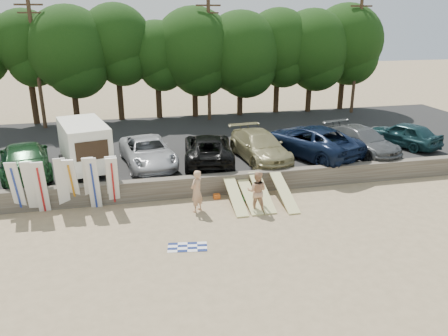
{
  "coord_description": "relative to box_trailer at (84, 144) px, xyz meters",
  "views": [
    {
      "loc": [
        -4.18,
        -16.57,
        8.39
      ],
      "look_at": [
        0.22,
        3.0,
        1.32
      ],
      "focal_mm": 35.0,
      "sensor_mm": 36.0,
      "label": 1
    }
  ],
  "objects": [
    {
      "name": "beachgoer_a",
      "position": [
        5.0,
        -4.63,
        -1.17
      ],
      "size": [
        0.84,
        0.83,
        1.95
      ],
      "primitive_type": "imported",
      "rotation": [
        0.0,
        0.0,
        3.9
      ],
      "color": "tan",
      "rests_on": "ground"
    },
    {
      "name": "car_6",
      "position": [
        15.45,
        -0.34,
        -0.68
      ],
      "size": [
        3.23,
        5.57,
        1.52
      ],
      "primitive_type": "imported",
      "rotation": [
        0.0,
        0.0,
        0.22
      ],
      "color": "#4F5254",
      "rests_on": "parking_lot"
    },
    {
      "name": "car_4",
      "position": [
        9.29,
        -0.19,
        -0.66
      ],
      "size": [
        2.71,
        5.58,
        1.56
      ],
      "primitive_type": "imported",
      "rotation": [
        0.0,
        0.0,
        0.1
      ],
      "color": "#978E60",
      "rests_on": "parking_lot"
    },
    {
      "name": "surfboard_low_0",
      "position": [
        6.85,
        -4.32,
        -1.67
      ],
      "size": [
        0.56,
        2.89,
        0.94
      ],
      "primitive_type": "cube",
      "rotation": [
        0.29,
        0.0,
        0.0
      ],
      "color": "#DAD489",
      "rests_on": "ground"
    },
    {
      "name": "ground",
      "position": [
        6.43,
        -5.84,
        -2.14
      ],
      "size": [
        120.0,
        120.0,
        0.0
      ],
      "primitive_type": "plane",
      "color": "tan",
      "rests_on": "ground"
    },
    {
      "name": "surfboard_upright_4",
      "position": [
        -0.38,
        -3.22,
        -0.89
      ],
      "size": [
        0.59,
        0.88,
        2.5
      ],
      "primitive_type": "cube",
      "rotation": [
        0.3,
        0.0,
        -0.12
      ],
      "color": "white",
      "rests_on": "ground"
    },
    {
      "name": "surfboard_upright_0",
      "position": [
        -2.7,
        -3.26,
        -0.87
      ],
      "size": [
        0.55,
        0.7,
        2.54
      ],
      "primitive_type": "cube",
      "rotation": [
        0.24,
        0.0,
        -0.07
      ],
      "color": "white",
      "rests_on": "ground"
    },
    {
      "name": "car_7",
      "position": [
        18.7,
        0.45,
        -0.68
      ],
      "size": [
        3.5,
        4.82,
        1.52
      ],
      "primitive_type": "imported",
      "rotation": [
        0.0,
        0.0,
        3.57
      ],
      "color": "#133136",
      "rests_on": "parking_lot"
    },
    {
      "name": "surfboard_upright_6",
      "position": [
        0.55,
        -3.44,
        -0.86
      ],
      "size": [
        0.55,
        0.65,
        2.55
      ],
      "primitive_type": "cube",
      "rotation": [
        0.22,
        0.0,
        -0.08
      ],
      "color": "white",
      "rests_on": "ground"
    },
    {
      "name": "surfboard_upright_1",
      "position": [
        -2.1,
        -3.31,
        -0.87
      ],
      "size": [
        0.51,
        0.67,
        2.54
      ],
      "primitive_type": "cube",
      "rotation": [
        0.23,
        0.0,
        -0.01
      ],
      "color": "white",
      "rests_on": "ground"
    },
    {
      "name": "car_2",
      "position": [
        3.17,
        0.3,
        -0.71
      ],
      "size": [
        3.18,
        5.57,
        1.46
      ],
      "primitive_type": "imported",
      "rotation": [
        0.0,
        0.0,
        0.15
      ],
      "color": "#B2B3B7",
      "rests_on": "parking_lot"
    },
    {
      "name": "surfboard_upright_2",
      "position": [
        -1.67,
        -3.43,
        -0.87
      ],
      "size": [
        0.54,
        0.73,
        2.53
      ],
      "primitive_type": "cube",
      "rotation": [
        0.25,
        0.0,
        0.06
      ],
      "color": "white",
      "rests_on": "ground"
    },
    {
      "name": "cooler",
      "position": [
        7.54,
        -3.91,
        -1.98
      ],
      "size": [
        0.39,
        0.31,
        0.32
      ],
      "primitive_type": "cube",
      "rotation": [
        0.0,
        0.0,
        0.03
      ],
      "color": "green",
      "rests_on": "ground"
    },
    {
      "name": "car_5",
      "position": [
        12.35,
        -0.0,
        -0.57
      ],
      "size": [
        5.12,
        6.9,
        1.74
      ],
      "primitive_type": "imported",
      "rotation": [
        0.0,
        0.0,
        3.55
      ],
      "color": "black",
      "rests_on": "parking_lot"
    },
    {
      "name": "box_trailer",
      "position": [
        0.0,
        0.0,
        0.0
      ],
      "size": [
        3.06,
        4.4,
        2.57
      ],
      "rotation": [
        0.0,
        0.0,
        0.25
      ],
      "color": "white",
      "rests_on": "parking_lot"
    },
    {
      "name": "utility_poles",
      "position": [
        8.43,
        10.16,
        3.29
      ],
      "size": [
        25.8,
        0.26,
        9.0
      ],
      "color": "#473321",
      "rests_on": "parking_lot"
    },
    {
      "name": "car_1",
      "position": [
        -2.96,
        0.19,
        -0.61
      ],
      "size": [
        3.5,
        6.08,
        1.66
      ],
      "primitive_type": "imported",
      "rotation": [
        0.0,
        0.0,
        3.36
      ],
      "color": "#153B1D",
      "rests_on": "parking_lot"
    },
    {
      "name": "surfboard_upright_8",
      "position": [
        1.35,
        -3.23,
        -0.88
      ],
      "size": [
        0.55,
        0.77,
        2.53
      ],
      "primitive_type": "cube",
      "rotation": [
        0.26,
        0.0,
        0.07
      ],
      "color": "white",
      "rests_on": "ground"
    },
    {
      "name": "surfboard_low_2",
      "position": [
        8.16,
        -4.3,
        -1.63
      ],
      "size": [
        0.56,
        2.87,
        1.03
      ],
      "primitive_type": "cube",
      "rotation": [
        0.33,
        0.0,
        0.0
      ],
      "color": "#DAD489",
      "rests_on": "ground"
    },
    {
      "name": "car_3",
      "position": [
        6.43,
        0.13,
        -0.67
      ],
      "size": [
        3.3,
        5.81,
        1.53
      ],
      "primitive_type": "imported",
      "rotation": [
        0.0,
        0.0,
        3.0
      ],
      "color": "black",
      "rests_on": "parking_lot"
    },
    {
      "name": "beachgoer_b",
      "position": [
        7.65,
        -5.16,
        -1.2
      ],
      "size": [
        1.11,
        1.0,
        1.87
      ],
      "primitive_type": "imported",
      "rotation": [
        0.0,
        0.0,
        2.75
      ],
      "color": "tan",
      "rests_on": "ground"
    },
    {
      "name": "gear_bag",
      "position": [
        6.16,
        -3.44,
        -2.03
      ],
      "size": [
        0.31,
        0.26,
        0.22
      ],
      "primitive_type": "cube",
      "rotation": [
        0.0,
        0.0,
        0.03
      ],
      "color": "#D85C19",
      "rests_on": "ground"
    },
    {
      "name": "beach_towel",
      "position": [
        4.12,
        -7.77,
        -2.13
      ],
      "size": [
        1.7,
        1.7,
        0.0
      ],
      "primitive_type": "plane",
      "rotation": [
        0.0,
        0.0,
        -0.15
      ],
      "color": "white",
      "rests_on": "ground"
    },
    {
      "name": "surfboard_upright_7",
      "position": [
        1.39,
        -3.36,
        -0.89
      ],
      "size": [
        0.52,
        0.85,
        2.5
      ],
      "primitive_type": "cube",
      "rotation": [
        0.3,
        0.0,
        0.02
      ],
      "color": "white",
      "rests_on": "ground"
    },
    {
      "name": "treeline",
      "position": [
        7.92,
        11.57,
        3.97
      ],
      "size": [
        33.62,
        6.57,
        8.88
      ],
      "color": "#382616",
      "rests_on": "parking_lot"
    },
    {
      "name": "parking_lot",
      "position": [
        6.43,
        4.66,
        -1.79
      ],
      "size": [
        44.0,
        14.5,
        0.7
      ],
      "primitive_type": "cube",
      "color": "#282828",
      "rests_on": "ground"
    },
    {
      "name": "surfboard_low_3",
      "position": [
        9.18,
        -4.54,
        -1.64
      ],
      "size": [
        0.56,
        2.87,
        1.01
      ],
      "primitive_type": "cube",
      "rotation": [
        0.32,
        0.0,
        0.0
      ],
      "color": "#DAD489",
      "rests_on": "ground"
    },
    {
      "name": "surfboard_low_1",
      "position": [
        7.55,
        -4.27,
        -1.74
      ],
      "size": [
        0.56,
        2.92,
        0.81
      ],
      "primitive_type": "cube",
      "rotation": [
        0.25,
        0.0,
        0.0
      ],
      "color": "#DAD489",
      "rests_on": "ground"
    },
    {
      "name": "surfboard_upright_3",
      "position": [
        -0.8,
        -3.24,
        -0.86
      ],
      "size": [
        0.54,
        0.6,
        2.56
      ],
      "primitive_type": "cube",
      "rotation": [
        0.19,
        0.0,
        0.08
      ],
      "color": "white",
      "rests_on": "ground"
    },
    {
      "name": "surfboard_upright_5",
      "position": [
        0.36,
        -3.21,
        -0.88
      ],
      "size": [
        0.57,
        0.77,
        2.53
      ],
      "primitive_type": "cube",
      "rotation": [
        0.26,
        0.0,
        0.1
      ],
      "color": "white",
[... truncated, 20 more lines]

